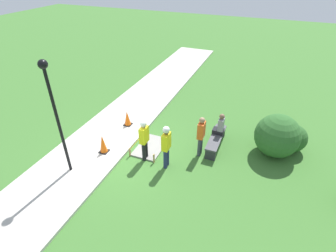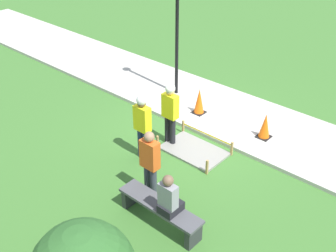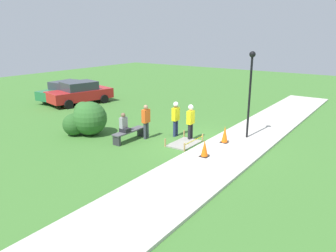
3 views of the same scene
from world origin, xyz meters
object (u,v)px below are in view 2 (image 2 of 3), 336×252
(person_seated_on_bench, at_px, (169,198))
(traffic_cone_far_patch, at_px, (199,101))
(worker_assistant, at_px, (170,109))
(bystander_in_orange_shirt, at_px, (150,162))
(traffic_cone_near_patch, at_px, (265,126))
(park_bench, at_px, (160,210))
(worker_supervisor, at_px, (142,122))
(lamppost_near, at_px, (177,9))

(person_seated_on_bench, bearing_deg, traffic_cone_far_patch, -59.29)
(worker_assistant, xyz_separation_m, bystander_in_orange_shirt, (-1.05, 1.83, -0.08))
(traffic_cone_near_patch, distance_m, worker_assistant, 2.51)
(park_bench, distance_m, worker_assistant, 2.95)
(person_seated_on_bench, xyz_separation_m, bystander_in_orange_shirt, (0.97, -0.51, 0.09))
(worker_supervisor, bearing_deg, worker_assistant, -95.17)
(traffic_cone_near_patch, xyz_separation_m, worker_supervisor, (1.81, 2.62, 0.58))
(bystander_in_orange_shirt, bearing_deg, person_seated_on_bench, 152.45)
(traffic_cone_near_patch, height_order, person_seated_on_bench, person_seated_on_bench)
(worker_assistant, bearing_deg, park_bench, 127.32)
(traffic_cone_near_patch, relative_size, person_seated_on_bench, 0.77)
(traffic_cone_near_patch, xyz_separation_m, lamppost_near, (3.36, -0.42, 2.28))
(person_seated_on_bench, bearing_deg, bystander_in_orange_shirt, -27.55)
(person_seated_on_bench, bearing_deg, traffic_cone_near_patch, -85.91)
(person_seated_on_bench, relative_size, lamppost_near, 0.22)
(person_seated_on_bench, distance_m, worker_assistant, 3.09)
(traffic_cone_far_patch, relative_size, lamppost_near, 0.19)
(lamppost_near, bearing_deg, worker_supervisor, 116.96)
(traffic_cone_far_patch, relative_size, worker_supervisor, 0.44)
(worker_assistant, height_order, bystander_in_orange_shirt, worker_assistant)
(traffic_cone_near_patch, xyz_separation_m, park_bench, (-0.01, 4.01, -0.09))
(traffic_cone_near_patch, bearing_deg, traffic_cone_far_patch, 3.00)
(person_seated_on_bench, relative_size, worker_assistant, 0.52)
(traffic_cone_near_patch, xyz_separation_m, person_seated_on_bench, (-0.29, 4.06, 0.41))
(traffic_cone_near_patch, height_order, bystander_in_orange_shirt, bystander_in_orange_shirt)
(worker_supervisor, bearing_deg, park_bench, 142.68)
(person_seated_on_bench, height_order, worker_supervisor, worker_supervisor)
(traffic_cone_near_patch, relative_size, lamppost_near, 0.17)
(traffic_cone_far_patch, height_order, bystander_in_orange_shirt, bystander_in_orange_shirt)
(traffic_cone_near_patch, relative_size, worker_assistant, 0.40)
(park_bench, bearing_deg, traffic_cone_far_patch, -62.09)
(person_seated_on_bench, bearing_deg, park_bench, -10.12)
(worker_supervisor, distance_m, lamppost_near, 3.82)
(worker_supervisor, relative_size, lamppost_near, 0.43)
(park_bench, relative_size, lamppost_near, 0.47)
(traffic_cone_far_patch, bearing_deg, worker_supervisor, 95.57)
(traffic_cone_near_patch, distance_m, person_seated_on_bench, 4.09)
(park_bench, bearing_deg, lamppost_near, -52.76)
(park_bench, height_order, worker_supervisor, worker_supervisor)
(traffic_cone_near_patch, height_order, traffic_cone_far_patch, traffic_cone_far_patch)
(lamppost_near, bearing_deg, traffic_cone_near_patch, 172.80)
(traffic_cone_near_patch, xyz_separation_m, bystander_in_orange_shirt, (0.68, 3.56, 0.49))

